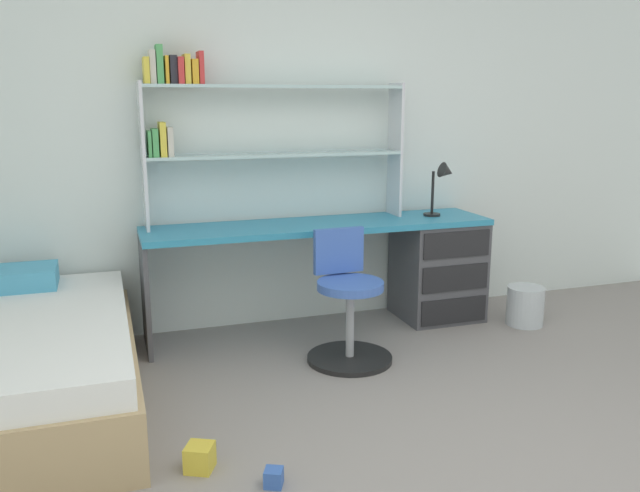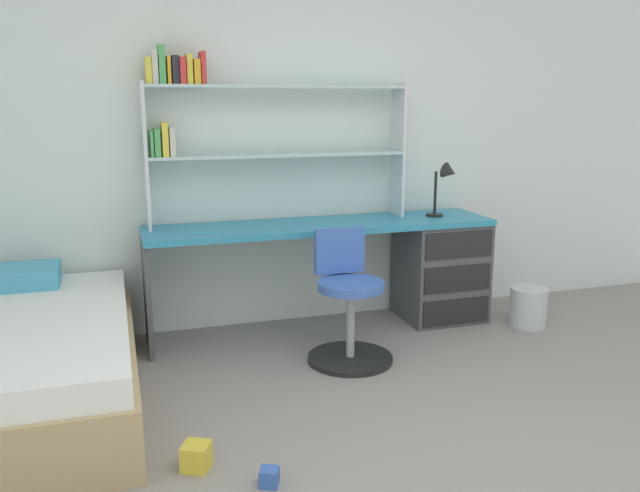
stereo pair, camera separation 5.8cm
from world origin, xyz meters
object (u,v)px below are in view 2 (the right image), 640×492
(desk, at_px, (409,263))
(swivel_chair, at_px, (349,310))
(bookshelf_hutch, at_px, (243,119))
(desk_lamp, at_px, (446,181))
(toy_block_blue_1, at_px, (269,477))
(toy_block_yellow_0, at_px, (196,456))
(waste_bin, at_px, (528,307))
(bed_platform, at_px, (3,366))

(desk, xyz_separation_m, swivel_chair, (-0.66, -0.55, -0.11))
(bookshelf_hutch, xyz_separation_m, desk_lamp, (1.39, -0.17, -0.43))
(bookshelf_hutch, height_order, toy_block_blue_1, bookshelf_hutch)
(desk_lamp, bearing_deg, desk, 174.46)
(swivel_chair, relative_size, toy_block_yellow_0, 6.95)
(toy_block_blue_1, bearing_deg, bookshelf_hutch, 81.12)
(waste_bin, distance_m, toy_block_yellow_0, 2.71)
(bookshelf_hutch, xyz_separation_m, waste_bin, (1.90, -0.51, -1.30))
(desk, relative_size, toy_block_blue_1, 31.58)
(swivel_chair, relative_size, waste_bin, 2.89)
(desk, relative_size, waste_bin, 8.57)
(bed_platform, relative_size, waste_bin, 6.70)
(desk_lamp, xyz_separation_m, toy_block_blue_1, (-1.68, -1.70, -0.97))
(bookshelf_hutch, bearing_deg, swivel_chair, -55.39)
(desk, distance_m, waste_bin, 0.89)
(bookshelf_hutch, relative_size, toy_block_yellow_0, 15.26)
(desk, relative_size, bed_platform, 1.28)
(swivel_chair, bearing_deg, desk, 39.95)
(desk, relative_size, swivel_chair, 2.97)
(bookshelf_hutch, xyz_separation_m, bed_platform, (-1.42, -0.79, -1.20))
(waste_bin, height_order, toy_block_blue_1, waste_bin)
(desk, height_order, toy_block_blue_1, desk)
(swivel_chair, height_order, bed_platform, swivel_chair)
(toy_block_blue_1, bearing_deg, desk, 50.26)
(toy_block_yellow_0, relative_size, toy_block_blue_1, 1.53)
(desk_lamp, xyz_separation_m, toy_block_yellow_0, (-1.95, -1.48, -0.95))
(bookshelf_hutch, height_order, waste_bin, bookshelf_hutch)
(desk_lamp, xyz_separation_m, bed_platform, (-2.81, -0.62, -0.77))
(desk, bearing_deg, toy_block_blue_1, -129.74)
(desk, bearing_deg, swivel_chair, -140.05)
(swivel_chair, bearing_deg, toy_block_blue_1, -123.46)
(desk, bearing_deg, bed_platform, -165.93)
(bookshelf_hutch, relative_size, toy_block_blue_1, 23.36)
(waste_bin, bearing_deg, desk_lamp, 146.43)
(desk_lamp, bearing_deg, waste_bin, -33.57)
(toy_block_blue_1, bearing_deg, desk_lamp, 45.22)
(bed_platform, bearing_deg, waste_bin, 4.85)
(desk_lamp, distance_m, waste_bin, 1.06)
(bed_platform, bearing_deg, desk, 14.07)
(bookshelf_hutch, xyz_separation_m, toy_block_blue_1, (-0.29, -1.87, -1.40))
(desk, distance_m, toy_block_blue_1, 2.27)
(desk, bearing_deg, waste_bin, -25.41)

